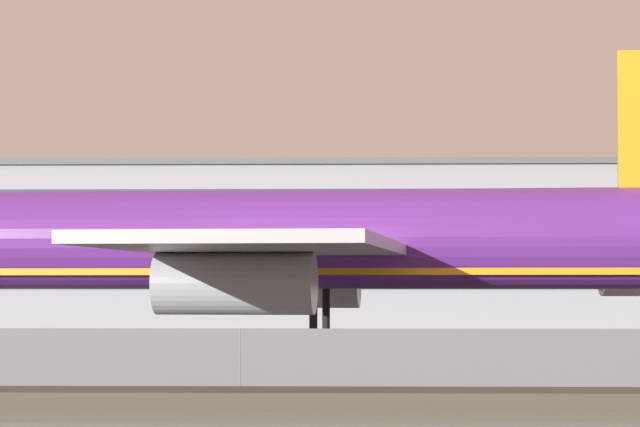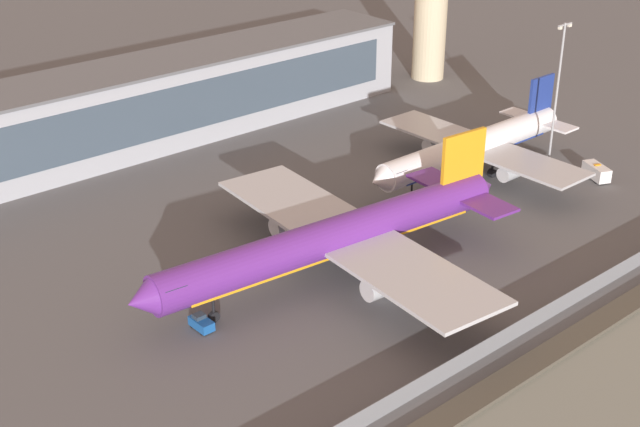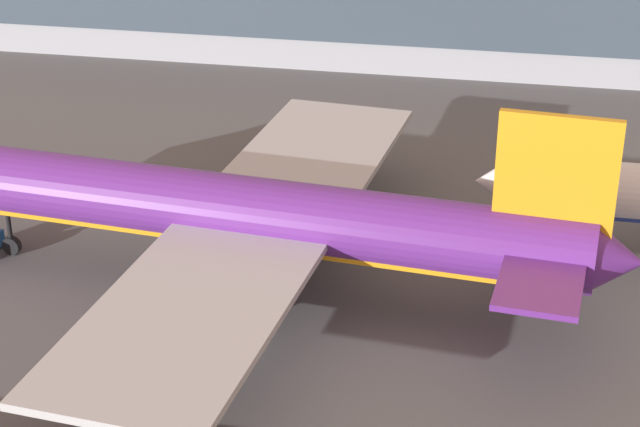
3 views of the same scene
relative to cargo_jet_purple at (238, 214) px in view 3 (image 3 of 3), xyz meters
name	(u,v)px [view 3 (image 3 of 3)]	position (x,y,z in m)	size (l,w,h in m)	color
ground_plane	(219,345)	(0.54, -7.39, -5.74)	(500.00, 500.00, 0.00)	#565659
cargo_jet_purple	(238,214)	(0.00, 0.00, 0.00)	(54.83, 47.66, 15.04)	#602889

